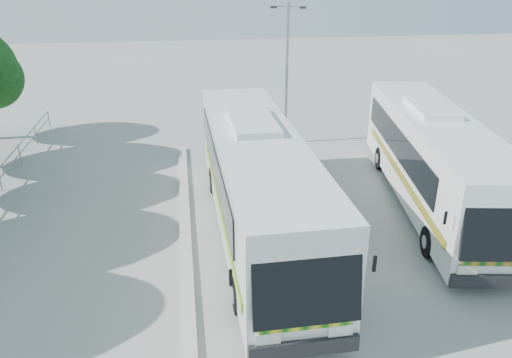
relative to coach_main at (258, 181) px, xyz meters
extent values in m
plane|color=#979792|center=(-0.28, -0.77, -2.04)|extent=(100.00, 100.00, 0.00)
cube|color=#B2B2AD|center=(-2.58, 1.23, -1.96)|extent=(0.40, 16.00, 0.15)
cylinder|color=gray|center=(-10.28, 13.23, -1.54)|extent=(0.06, 0.06, 1.00)
cube|color=silver|center=(0.00, 0.03, 0.01)|extent=(2.96, 13.18, 3.34)
cube|color=black|center=(0.12, -6.56, 0.42)|extent=(2.52, 0.54, 2.12)
cube|color=black|center=(-1.40, 0.67, 0.42)|extent=(0.24, 10.50, 1.20)
cube|color=black|center=(1.38, 0.71, 0.42)|extent=(0.24, 10.50, 1.20)
cube|color=#0E650F|center=(-1.39, -0.32, -0.62)|extent=(0.23, 11.38, 0.31)
cylinder|color=black|center=(-1.16, -4.25, -1.49)|extent=(0.35, 1.10, 1.09)
cylinder|color=black|center=(1.31, -4.21, -1.49)|extent=(0.35, 1.10, 1.09)
cylinder|color=black|center=(-1.30, 3.73, -1.49)|extent=(0.35, 1.10, 1.09)
cylinder|color=black|center=(1.17, 3.78, -1.49)|extent=(0.35, 1.10, 1.09)
cube|color=white|center=(7.21, 1.51, -0.08)|extent=(4.65, 12.80, 3.19)
cube|color=black|center=(6.17, -4.71, 0.31)|extent=(2.45, 0.87, 2.03)
cube|color=black|center=(6.00, 2.35, 0.31)|extent=(1.71, 9.91, 1.15)
cube|color=black|center=(8.62, 1.91, 0.31)|extent=(1.71, 9.91, 1.15)
cube|color=#0C5519|center=(5.84, 1.42, -0.68)|extent=(1.83, 10.73, 0.29)
cylinder|color=black|center=(5.37, -2.32, -1.52)|extent=(0.48, 1.08, 1.05)
cylinder|color=black|center=(7.70, -2.71, -1.52)|extent=(0.48, 1.08, 1.05)
cylinder|color=black|center=(6.63, 5.21, -1.52)|extent=(0.48, 1.08, 1.05)
cylinder|color=black|center=(8.96, 4.82, -1.52)|extent=(0.48, 1.08, 1.05)
cylinder|color=#999BA1|center=(2.95, 9.52, 1.55)|extent=(0.18, 0.18, 7.18)
cylinder|color=#999BA1|center=(2.95, 9.52, 4.96)|extent=(1.38, 0.54, 0.07)
cube|color=black|center=(2.27, 9.75, 4.92)|extent=(0.35, 0.26, 0.11)
cube|color=black|center=(3.63, 9.28, 4.92)|extent=(0.35, 0.26, 0.11)
camera|label=1|loc=(-2.36, -15.53, 6.92)|focal=35.00mm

